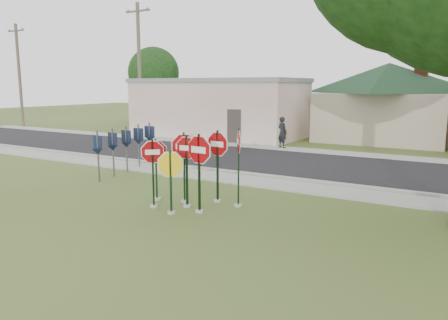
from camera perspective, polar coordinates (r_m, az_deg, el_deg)
The scene contains 20 objects.
ground at distance 12.70m, azimuth -8.53°, elevation -7.45°, with size 120.00×120.00×0.00m, color #405720.
sidewalk_near at distance 17.15m, azimuth 3.16°, elevation -2.72°, with size 60.00×1.60×0.06m, color gray.
road at distance 21.17m, azimuth 8.82°, elevation -0.45°, with size 60.00×7.00×0.04m, color black.
sidewalk_far at distance 25.16m, azimuth 12.50°, elevation 1.07°, with size 60.00×1.60×0.06m, color gray.
curb at distance 18.02m, azimuth 4.64°, elevation -2.00°, with size 60.00×0.20×0.14m, color gray.
stop_sign_center at distance 13.35m, azimuth -4.90°, elevation -0.33°, with size 0.96×0.24×2.34m.
stop_sign_yellow at distance 12.73m, azimuth -6.98°, elevation -1.96°, with size 0.95×0.49×2.00m.
stop_sign_left at distance 13.46m, azimuth -9.28°, elevation -0.69°, with size 0.73×0.66×2.22m.
stop_sign_right at distance 12.72m, azimuth -3.27°, elevation -0.24°, with size 1.16×0.24×2.47m.
stop_sign_back_right at distance 13.87m, azimuth -0.85°, elevation 0.49°, with size 1.08×0.24×2.44m.
stop_sign_back_left at distance 13.89m, azimuth -5.24°, elevation 0.30°, with size 0.91×0.65×2.38m.
stop_sign_far_right at distance 13.35m, azimuth 1.91°, elevation 0.34°, with size 0.56×0.83×2.54m.
stop_sign_far_left at distance 14.32m, azimuth -8.86°, elevation -0.28°, with size 0.85×0.57×2.13m.
route_sign_row at distance 19.26m, azimuth -12.63°, elevation 2.04°, with size 1.43×4.63×2.00m.
building_stucco at distance 32.10m, azimuth -0.71°, elevation 6.95°, with size 12.20×6.20×4.20m.
building_house at distance 31.87m, azimuth 20.66°, elevation 9.00°, with size 11.60×11.60×6.20m.
utility_pole_near at distance 32.81m, azimuth -10.99°, elevation 11.76°, with size 2.20×0.26×9.50m.
utility_pole_far at distance 43.37m, azimuth -25.17°, elevation 10.17°, with size 2.20×0.26×9.00m.
bg_tree_left at distance 43.39m, azimuth -9.17°, elevation 11.17°, with size 4.90×4.90×7.35m.
pedestrian at distance 26.02m, azimuth 7.63°, elevation 3.61°, with size 0.67×0.44×1.84m, color black.
Camera 1 is at (7.74, -9.35, 3.74)m, focal length 35.00 mm.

